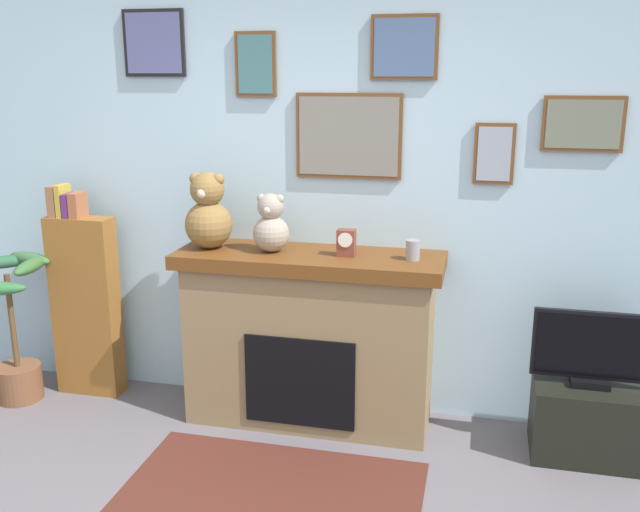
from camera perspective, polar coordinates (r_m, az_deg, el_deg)
name	(u,v)px	position (r m, az deg, el deg)	size (l,w,h in m)	color
back_wall	(318,199)	(4.26, -0.18, 4.69)	(5.20, 0.15, 2.60)	#B0D2EA
fireplace	(310,337)	(4.19, -0.84, -6.60)	(1.54, 0.54, 1.04)	olive
bookshelf	(85,301)	(4.76, -18.55, -3.51)	(0.42, 0.16, 1.38)	#905A24
potted_plant	(14,334)	(4.87, -23.63, -5.83)	(0.55, 0.57, 0.94)	brown
tv_stand	(585,420)	(4.20, 20.76, -12.35)	(0.57, 0.40, 0.41)	black
television	(593,350)	(4.03, 21.29, -7.14)	(0.63, 0.14, 0.42)	black
area_rug	(264,504)	(3.65, -4.54, -19.48)	(1.51, 1.12, 0.01)	#4D231B
candle_jar	(413,250)	(3.90, 7.55, 0.49)	(0.08, 0.08, 0.11)	gray
mantel_clock	(346,243)	(3.94, 2.15, 1.09)	(0.10, 0.08, 0.15)	brown
teddy_bear_cream	(208,214)	(4.15, -9.07, 3.37)	(0.28, 0.28, 0.45)	olive
teddy_bear_grey	(271,226)	(4.03, -4.01, 2.48)	(0.21, 0.21, 0.34)	#9F9285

